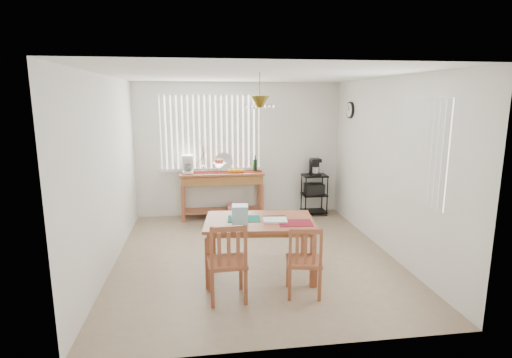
{
  "coord_description": "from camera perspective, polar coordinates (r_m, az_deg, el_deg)",
  "views": [
    {
      "loc": [
        -0.74,
        -5.52,
        2.29
      ],
      "look_at": [
        0.1,
        0.55,
        1.05
      ],
      "focal_mm": 28.0,
      "sensor_mm": 36.0,
      "label": 1
    }
  ],
  "objects": [
    {
      "name": "ground",
      "position": [
        6.02,
        -0.22,
        -10.96
      ],
      "size": [
        4.0,
        4.5,
        0.01
      ],
      "primitive_type": "cube",
      "color": "#9C8369"
    },
    {
      "name": "room_shell",
      "position": [
        5.61,
        -0.23,
        5.32
      ],
      "size": [
        4.2,
        4.7,
        2.7
      ],
      "color": "white",
      "rests_on": "ground"
    },
    {
      "name": "sideboard",
      "position": [
        7.7,
        -4.8,
        -0.7
      ],
      "size": [
        1.6,
        0.45,
        0.9
      ],
      "color": "#9E5535",
      "rests_on": "ground"
    },
    {
      "name": "sideboard_items",
      "position": [
        7.64,
        -6.77,
        1.93
      ],
      "size": [
        1.52,
        0.38,
        0.69
      ],
      "color": "maroon",
      "rests_on": "sideboard"
    },
    {
      "name": "wire_cart",
      "position": [
        8.04,
        8.31,
        -1.65
      ],
      "size": [
        0.47,
        0.38,
        0.8
      ],
      "color": "black",
      "rests_on": "ground"
    },
    {
      "name": "cart_items",
      "position": [
        7.96,
        8.39,
        1.68
      ],
      "size": [
        0.19,
        0.23,
        0.33
      ],
      "color": "black",
      "rests_on": "wire_cart"
    },
    {
      "name": "dining_table",
      "position": [
        5.21,
        0.5,
        -6.78
      ],
      "size": [
        1.48,
        1.04,
        0.75
      ],
      "color": "#9E5535",
      "rests_on": "ground"
    },
    {
      "name": "table_items",
      "position": [
        5.04,
        -1.0,
        -5.32
      ],
      "size": [
        1.07,
        0.61,
        0.24
      ],
      "color": "#136D5E",
      "rests_on": "dining_table"
    },
    {
      "name": "chair_left",
      "position": [
        4.64,
        -4.11,
        -11.79
      ],
      "size": [
        0.45,
        0.45,
        0.94
      ],
      "color": "#9E5535",
      "rests_on": "ground"
    },
    {
      "name": "chair_right",
      "position": [
        4.78,
        6.86,
        -11.6
      ],
      "size": [
        0.46,
        0.46,
        0.87
      ],
      "color": "#9E5535",
      "rests_on": "ground"
    }
  ]
}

